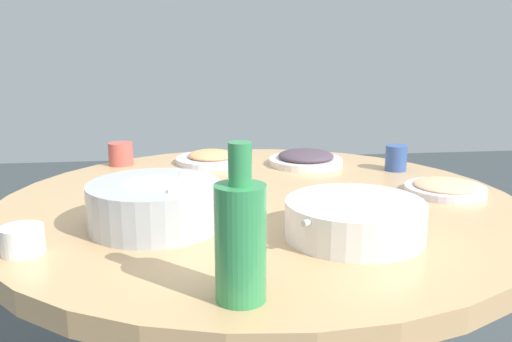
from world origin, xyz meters
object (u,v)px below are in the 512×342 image
(dish_shrimp, at_px, (211,158))
(tea_cup_far, at_px, (396,158))
(green_bottle, at_px, (240,238))
(tea_cup_side, at_px, (121,154))
(dish_noodles, at_px, (445,188))
(soup_bowl, at_px, (355,220))
(dish_eggplant, at_px, (306,159))
(round_dining_table, at_px, (259,235))
(rice_bowl, at_px, (155,204))
(tea_cup_near, at_px, (22,240))

(dish_shrimp, bearing_deg, tea_cup_far, -107.15)
(green_bottle, relative_size, tea_cup_far, 3.27)
(tea_cup_side, bearing_deg, dish_noodles, -116.78)
(green_bottle, bearing_deg, tea_cup_far, -34.21)
(soup_bowl, relative_size, tea_cup_side, 3.71)
(green_bottle, bearing_deg, dish_shrimp, 0.25)
(tea_cup_side, bearing_deg, dish_eggplant, -96.89)
(round_dining_table, bearing_deg, dish_shrimp, 12.81)
(rice_bowl, xyz_separation_m, tea_cup_near, (-0.12, 0.23, -0.02))
(rice_bowl, relative_size, tea_cup_far, 3.70)
(round_dining_table, distance_m, tea_cup_side, 0.58)
(round_dining_table, height_order, green_bottle, green_bottle)
(round_dining_table, distance_m, tea_cup_near, 0.56)
(dish_noodles, bearing_deg, tea_cup_near, 107.12)
(dish_eggplant, relative_size, dish_noodles, 1.12)
(round_dining_table, bearing_deg, tea_cup_far, -58.93)
(dish_shrimp, bearing_deg, tea_cup_near, 152.26)
(tea_cup_near, bearing_deg, tea_cup_side, -7.89)
(soup_bowl, height_order, green_bottle, green_bottle)
(dish_shrimp, bearing_deg, green_bottle, -179.75)
(dish_eggplant, distance_m, tea_cup_near, 0.92)
(rice_bowl, xyz_separation_m, dish_shrimp, (0.59, -0.14, -0.03))
(rice_bowl, distance_m, soup_bowl, 0.40)
(dish_shrimp, bearing_deg, round_dining_table, -167.19)
(rice_bowl, xyz_separation_m, soup_bowl, (-0.11, -0.39, -0.01))
(soup_bowl, xyz_separation_m, tea_cup_far, (0.53, -0.28, 0.00))
(round_dining_table, xyz_separation_m, tea_cup_side, (0.43, 0.37, 0.12))
(dish_eggplant, xyz_separation_m, tea_cup_side, (0.07, 0.56, 0.02))
(rice_bowl, xyz_separation_m, dish_noodles, (0.17, -0.70, -0.03))
(rice_bowl, xyz_separation_m, green_bottle, (-0.35, -0.14, 0.05))
(dish_eggplant, distance_m, tea_cup_side, 0.56)
(round_dining_table, xyz_separation_m, green_bottle, (-0.51, 0.09, 0.18))
(soup_bowl, xyz_separation_m, tea_cup_near, (-0.01, 0.62, -0.01))
(soup_bowl, bearing_deg, dish_eggplant, -3.16)
(dish_noodles, height_order, tea_cup_near, tea_cup_near)
(rice_bowl, distance_m, dish_shrimp, 0.60)
(round_dining_table, xyz_separation_m, soup_bowl, (-0.27, -0.15, 0.12))
(round_dining_table, xyz_separation_m, rice_bowl, (-0.16, 0.24, 0.14))
(rice_bowl, height_order, soup_bowl, rice_bowl)
(soup_bowl, height_order, tea_cup_far, same)
(dish_shrimp, xyz_separation_m, tea_cup_near, (-0.70, 0.37, 0.01))
(dish_eggplant, relative_size, dish_shrimp, 1.03)
(round_dining_table, height_order, dish_eggplant, dish_eggplant)
(round_dining_table, relative_size, tea_cup_side, 16.95)
(tea_cup_far, bearing_deg, tea_cup_near, 121.04)
(dish_shrimp, height_order, dish_noodles, dish_shrimp)
(round_dining_table, distance_m, rice_bowl, 0.32)
(rice_bowl, distance_m, dish_noodles, 0.72)
(soup_bowl, xyz_separation_m, dish_noodles, (0.28, -0.31, -0.02))
(round_dining_table, relative_size, dish_noodles, 6.25)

